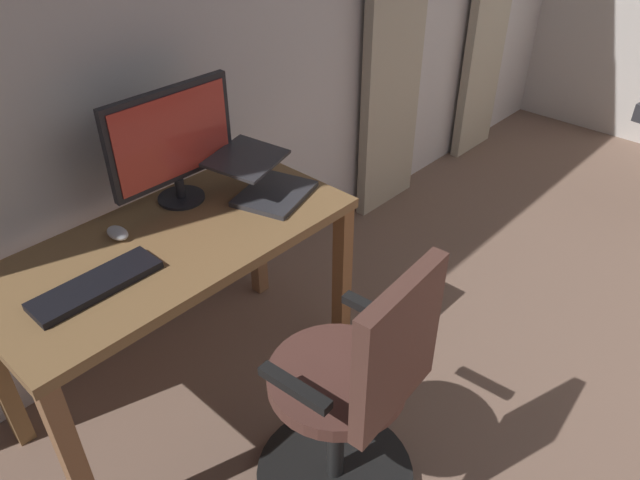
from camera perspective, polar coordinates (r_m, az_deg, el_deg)
desk at (r=2.21m, az=-13.67°, el=-2.14°), size 1.31×0.62×0.75m
office_chair at (r=1.92m, az=3.15°, el=-15.14°), size 0.56×0.56×1.01m
computer_monitor at (r=2.26m, az=-14.01°, el=9.27°), size 0.52×0.18×0.44m
computer_keyboard at (r=1.98m, az=-20.70°, el=-4.05°), size 0.41×0.13×0.02m
laptop at (r=2.33m, az=-5.36°, el=5.70°), size 0.38×0.43×0.16m
computer_mouse at (r=2.20m, az=-18.86°, el=0.64°), size 0.06×0.10×0.04m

